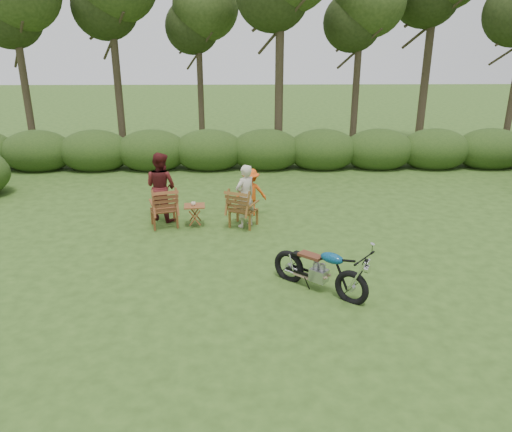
{
  "coord_description": "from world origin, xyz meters",
  "views": [
    {
      "loc": [
        -0.71,
        -8.29,
        4.51
      ],
      "look_at": [
        -0.5,
        1.56,
        0.9
      ],
      "focal_mm": 35.0,
      "sensor_mm": 36.0,
      "label": 1
    }
  ],
  "objects_px": {
    "motorcycle": "(318,290)",
    "side_table": "(195,216)",
    "adult_b": "(163,219)",
    "lawn_chair_right": "(244,226)",
    "cup": "(193,204)",
    "adult_a": "(245,226)",
    "lawn_chair_left": "(165,226)",
    "child": "(251,215)"
  },
  "relations": [
    {
      "from": "lawn_chair_left",
      "to": "adult_a",
      "type": "xyz_separation_m",
      "value": [
        2.01,
        -0.04,
        0.0
      ]
    },
    {
      "from": "motorcycle",
      "to": "side_table",
      "type": "relative_size",
      "value": 3.53
    },
    {
      "from": "cup",
      "to": "motorcycle",
      "type": "bearing_deg",
      "value": -51.89
    },
    {
      "from": "adult_a",
      "to": "adult_b",
      "type": "relative_size",
      "value": 0.9
    },
    {
      "from": "cup",
      "to": "adult_b",
      "type": "height_order",
      "value": "adult_b"
    },
    {
      "from": "lawn_chair_right",
      "to": "child",
      "type": "bearing_deg",
      "value": -78.78
    },
    {
      "from": "lawn_chair_left",
      "to": "adult_b",
      "type": "height_order",
      "value": "adult_b"
    },
    {
      "from": "child",
      "to": "cup",
      "type": "bearing_deg",
      "value": 24.71
    },
    {
      "from": "child",
      "to": "side_table",
      "type": "bearing_deg",
      "value": 24.93
    },
    {
      "from": "motorcycle",
      "to": "adult_a",
      "type": "bearing_deg",
      "value": 152.41
    },
    {
      "from": "adult_a",
      "to": "adult_b",
      "type": "height_order",
      "value": "adult_b"
    },
    {
      "from": "lawn_chair_right",
      "to": "lawn_chair_left",
      "type": "xyz_separation_m",
      "value": [
        -1.96,
        0.04,
        0.0
      ]
    },
    {
      "from": "adult_b",
      "to": "cup",
      "type": "bearing_deg",
      "value": 179.86
    },
    {
      "from": "adult_b",
      "to": "child",
      "type": "xyz_separation_m",
      "value": [
        2.28,
        0.27,
        0.0
      ]
    },
    {
      "from": "motorcycle",
      "to": "side_table",
      "type": "height_order",
      "value": "motorcycle"
    },
    {
      "from": "side_table",
      "to": "cup",
      "type": "distance_m",
      "value": 0.32
    },
    {
      "from": "side_table",
      "to": "adult_a",
      "type": "height_order",
      "value": "adult_a"
    },
    {
      "from": "lawn_chair_right",
      "to": "adult_b",
      "type": "xyz_separation_m",
      "value": [
        -2.09,
        0.55,
        0.0
      ]
    },
    {
      "from": "side_table",
      "to": "child",
      "type": "distance_m",
      "value": 1.62
    },
    {
      "from": "motorcycle",
      "to": "side_table",
      "type": "xyz_separation_m",
      "value": [
        -2.61,
        3.37,
        0.27
      ]
    },
    {
      "from": "lawn_chair_left",
      "to": "cup",
      "type": "xyz_separation_m",
      "value": [
        0.73,
        -0.01,
        0.58
      ]
    },
    {
      "from": "motorcycle",
      "to": "lawn_chair_right",
      "type": "bearing_deg",
      "value": 153.04
    },
    {
      "from": "motorcycle",
      "to": "adult_b",
      "type": "height_order",
      "value": "adult_b"
    },
    {
      "from": "motorcycle",
      "to": "cup",
      "type": "height_order",
      "value": "cup"
    },
    {
      "from": "motorcycle",
      "to": "lawn_chair_right",
      "type": "distance_m",
      "value": 3.61
    },
    {
      "from": "adult_b",
      "to": "motorcycle",
      "type": "bearing_deg",
      "value": 163.08
    },
    {
      "from": "cup",
      "to": "adult_b",
      "type": "xyz_separation_m",
      "value": [
        -0.86,
        0.52,
        -0.58
      ]
    },
    {
      "from": "motorcycle",
      "to": "cup",
      "type": "bearing_deg",
      "value": 168.23
    },
    {
      "from": "adult_b",
      "to": "lawn_chair_left",
      "type": "bearing_deg",
      "value": 134.74
    },
    {
      "from": "lawn_chair_right",
      "to": "cup",
      "type": "bearing_deg",
      "value": 22.86
    },
    {
      "from": "motorcycle",
      "to": "side_table",
      "type": "bearing_deg",
      "value": 167.95
    },
    {
      "from": "side_table",
      "to": "child",
      "type": "height_order",
      "value": "child"
    },
    {
      "from": "motorcycle",
      "to": "lawn_chair_left",
      "type": "bearing_deg",
      "value": 175.14
    },
    {
      "from": "lawn_chair_right",
      "to": "side_table",
      "type": "height_order",
      "value": "side_table"
    },
    {
      "from": "adult_b",
      "to": "child",
      "type": "distance_m",
      "value": 2.29
    },
    {
      "from": "cup",
      "to": "child",
      "type": "bearing_deg",
      "value": 28.98
    },
    {
      "from": "adult_b",
      "to": "lawn_chair_right",
      "type": "bearing_deg",
      "value": -163.73
    },
    {
      "from": "side_table",
      "to": "adult_a",
      "type": "relative_size",
      "value": 0.34
    },
    {
      "from": "motorcycle",
      "to": "cup",
      "type": "xyz_separation_m",
      "value": [
        -2.63,
        3.36,
        0.58
      ]
    },
    {
      "from": "cup",
      "to": "child",
      "type": "height_order",
      "value": "cup"
    },
    {
      "from": "lawn_chair_right",
      "to": "child",
      "type": "height_order",
      "value": "child"
    },
    {
      "from": "lawn_chair_right",
      "to": "adult_b",
      "type": "bearing_deg",
      "value": 9.53
    }
  ]
}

